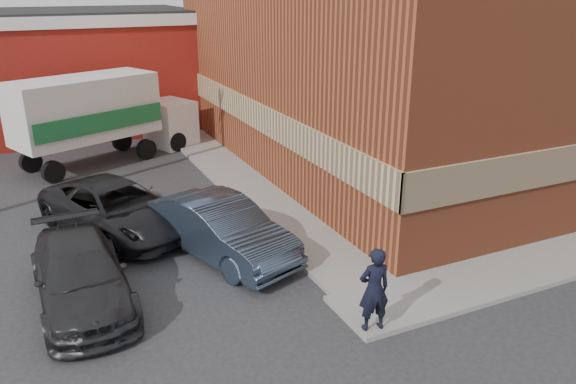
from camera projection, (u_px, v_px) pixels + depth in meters
name	position (u px, v px, depth m)	size (l,w,h in m)	color
ground	(342.00, 296.00, 12.99)	(90.00, 90.00, 0.00)	#28282B
brick_building	(417.00, 39.00, 22.35)	(14.25, 18.25, 9.36)	#994527
sidewalk_west	(234.00, 176.00, 20.84)	(1.80, 18.00, 0.12)	gray
warehouse	(21.00, 72.00, 26.58)	(16.30, 8.30, 5.60)	maroon
man	(374.00, 289.00, 11.25)	(0.66, 0.44, 1.82)	black
sedan	(222.00, 229.00, 14.61)	(1.65, 4.72, 1.55)	#2F3C4E
suv_a	(117.00, 209.00, 16.05)	(2.43, 5.28, 1.47)	black
suv_b	(81.00, 275.00, 12.50)	(1.92, 4.71, 1.37)	#27272A
box_truck	(102.00, 113.00, 22.01)	(7.28, 4.62, 3.47)	white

